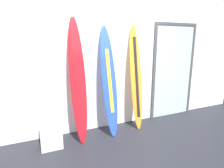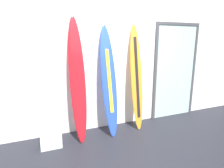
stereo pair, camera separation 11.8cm
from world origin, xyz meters
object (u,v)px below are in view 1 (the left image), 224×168
(surfboard_sunset, at_px, (136,78))
(glass_door, at_px, (173,69))
(surfboard_cobalt, at_px, (109,82))
(display_block_left, at_px, (51,136))
(surfboard_crimson, at_px, (78,81))

(surfboard_sunset, height_order, glass_door, glass_door)
(surfboard_cobalt, height_order, display_block_left, surfboard_cobalt)
(surfboard_crimson, xyz_separation_m, surfboard_sunset, (1.23, 0.05, -0.05))
(surfboard_cobalt, xyz_separation_m, surfboard_sunset, (0.63, 0.05, 0.01))
(surfboard_cobalt, distance_m, display_block_left, 1.41)
(surfboard_crimson, height_order, display_block_left, surfboard_crimson)
(surfboard_cobalt, relative_size, display_block_left, 5.24)
(surfboard_cobalt, distance_m, glass_door, 1.80)
(display_block_left, bearing_deg, surfboard_cobalt, 3.74)
(surfboard_crimson, relative_size, glass_door, 1.02)
(surfboard_crimson, distance_m, display_block_left, 1.05)
(glass_door, bearing_deg, surfboard_cobalt, -171.58)
(surfboard_cobalt, bearing_deg, glass_door, 8.42)
(surfboard_sunset, bearing_deg, glass_door, 10.61)
(surfboard_crimson, xyz_separation_m, display_block_left, (-0.53, -0.07, -0.91))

